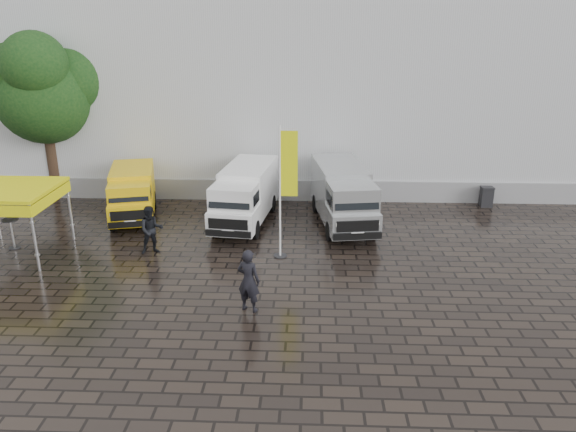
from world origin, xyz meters
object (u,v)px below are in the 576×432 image
at_px(van_yellow, 133,195).
at_px(person_tent, 152,230).
at_px(cocktail_table, 12,234).
at_px(van_white, 245,196).
at_px(wheelie_bin, 486,197).
at_px(person_front, 249,281).
at_px(van_silver, 343,197).
at_px(flagpole, 285,186).
at_px(canopy_tent, 8,192).

xyz_separation_m(van_yellow, person_tent, (1.88, -3.86, -0.14)).
xyz_separation_m(cocktail_table, person_tent, (5.44, -0.22, 0.33)).
height_order(van_white, person_tent, van_white).
xyz_separation_m(wheelie_bin, person_front, (-10.02, -10.40, 0.51)).
relative_size(van_yellow, person_front, 2.33).
bearing_deg(van_silver, wheelie_bin, 13.10).
distance_m(van_yellow, person_tent, 4.30).
bearing_deg(van_white, wheelie_bin, 21.27).
bearing_deg(van_yellow, flagpole, -44.07).
height_order(van_silver, person_tent, van_silver).
relative_size(van_yellow, canopy_tent, 1.44).
height_order(van_yellow, van_white, van_white).
bearing_deg(person_front, canopy_tent, -2.68).
bearing_deg(cocktail_table, van_yellow, 45.64).
relative_size(van_yellow, person_tent, 2.51).
bearing_deg(person_tent, van_silver, 3.07).
bearing_deg(van_yellow, cocktail_table, -148.21).
bearing_deg(van_yellow, canopy_tent, -140.89).
xyz_separation_m(van_yellow, cocktail_table, (-3.56, -3.64, -0.47)).
height_order(person_front, person_tent, person_front).
xyz_separation_m(cocktail_table, wheelie_bin, (19.54, 5.93, -0.11)).
distance_m(canopy_tent, wheelie_bin, 20.29).
distance_m(cocktail_table, person_tent, 5.46).
distance_m(van_yellow, person_front, 10.07).
xyz_separation_m(flagpole, person_tent, (-4.98, 0.13, -1.80)).
relative_size(van_silver, wheelie_bin, 6.06).
xyz_separation_m(van_white, wheelie_bin, (10.99, 2.73, -0.72)).
distance_m(canopy_tent, flagpole, 10.02).
bearing_deg(van_white, person_tent, -124.95).
relative_size(canopy_tent, person_front, 1.62).
bearing_deg(van_silver, van_yellow, 168.63).
xyz_separation_m(flagpole, wheelie_bin, (9.12, 6.28, -2.25)).
xyz_separation_m(wheelie_bin, person_tent, (-14.10, -6.15, 0.44)).
relative_size(cocktail_table, wheelie_bin, 1.24).
bearing_deg(person_tent, wheelie_bin, 1.36).
distance_m(van_yellow, wheelie_bin, 16.15).
relative_size(van_white, van_silver, 0.96).
bearing_deg(van_silver, person_front, -120.99).
relative_size(van_silver, canopy_tent, 1.79).
bearing_deg(van_silver, van_white, 171.40).
height_order(canopy_tent, cocktail_table, canopy_tent).
distance_m(van_yellow, cocktail_table, 5.12).
height_order(van_yellow, person_tent, van_yellow).
xyz_separation_m(van_white, person_front, (0.97, -7.67, -0.20)).
relative_size(flagpole, person_tent, 2.66).
height_order(van_white, van_silver, van_silver).
relative_size(van_white, flagpole, 1.12).
bearing_deg(van_yellow, van_white, -18.89).
bearing_deg(person_tent, van_white, 25.52).
distance_m(van_yellow, flagpole, 8.11).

